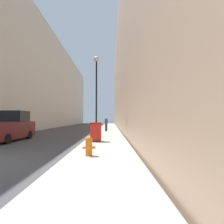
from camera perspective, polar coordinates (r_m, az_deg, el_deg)
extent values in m
cube|color=#ADA89E|center=(23.54, -1.22, -5.92)|extent=(2.84, 60.00, 0.13)
cube|color=beige|center=(35.83, -26.79, 8.65)|extent=(12.00, 60.00, 16.39)
cube|color=#9E7F66|center=(33.34, 12.35, 12.26)|extent=(12.00, 60.00, 19.78)
cylinder|color=orange|center=(7.10, -7.54, -11.68)|extent=(0.27, 0.27, 0.57)
sphere|color=orange|center=(7.05, -7.53, -9.02)|extent=(0.28, 0.28, 0.28)
cylinder|color=orange|center=(7.04, -7.53, -8.35)|extent=(0.07, 0.07, 0.06)
cylinder|color=orange|center=(6.91, -7.75, -11.71)|extent=(0.11, 0.12, 0.11)
cylinder|color=orange|center=(7.12, -9.11, -11.41)|extent=(0.12, 0.09, 0.09)
cylinder|color=orange|center=(7.08, -5.96, -11.49)|extent=(0.12, 0.09, 0.09)
cube|color=red|center=(11.37, -5.30, -6.60)|extent=(0.69, 0.55, 1.10)
cube|color=maroon|center=(11.34, -5.28, -3.63)|extent=(0.71, 0.57, 0.08)
cylinder|color=black|center=(11.68, -6.65, -8.95)|extent=(0.05, 0.16, 0.16)
cylinder|color=black|center=(11.63, -3.75, -8.99)|extent=(0.05, 0.16, 0.16)
cylinder|color=black|center=(14.94, -5.18, -7.31)|extent=(0.25, 0.25, 0.25)
cylinder|color=black|center=(14.99, -5.13, 4.52)|extent=(0.13, 0.13, 6.42)
sphere|color=silver|center=(15.75, -5.09, 16.89)|extent=(0.47, 0.47, 0.47)
cube|color=#561919|center=(14.63, -31.27, -5.08)|extent=(2.03, 4.85, 1.19)
cube|color=black|center=(15.34, -29.57, -1.20)|extent=(1.87, 1.55, 0.82)
cylinder|color=black|center=(16.43, -31.44, -6.31)|extent=(0.24, 0.64, 0.64)
cylinder|color=black|center=(15.54, -25.42, -6.67)|extent=(0.24, 0.64, 0.64)
cylinder|color=black|center=(12.89, -31.14, -7.52)|extent=(0.24, 0.64, 0.64)
cube|color=#2D3347|center=(20.68, -1.91, -5.14)|extent=(0.28, 0.20, 0.80)
cube|color=#2D4C8C|center=(20.66, -1.91, -3.15)|extent=(0.33, 0.20, 0.63)
sphere|color=tan|center=(20.66, -1.91, -1.97)|extent=(0.22, 0.22, 0.22)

